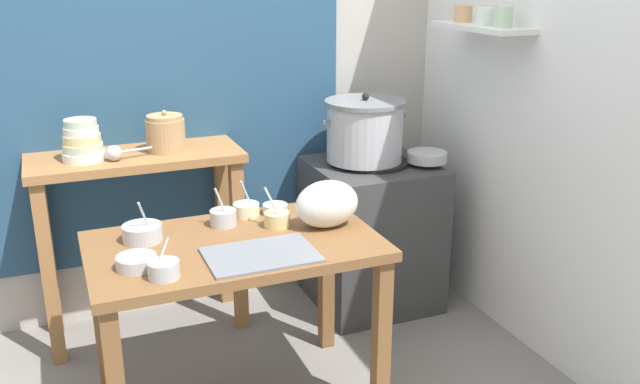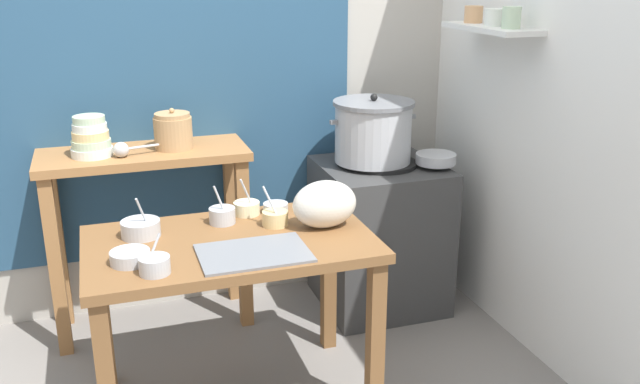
{
  "view_description": "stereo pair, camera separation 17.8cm",
  "coord_description": "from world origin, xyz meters",
  "views": [
    {
      "loc": [
        -0.64,
        -2.29,
        1.73
      ],
      "look_at": [
        0.38,
        0.23,
        0.82
      ],
      "focal_mm": 38.48,
      "sensor_mm": 36.0,
      "label": 1
    },
    {
      "loc": [
        -0.47,
        -2.35,
        1.73
      ],
      "look_at": [
        0.38,
        0.23,
        0.82
      ],
      "focal_mm": 38.48,
      "sensor_mm": 36.0,
      "label": 2
    }
  ],
  "objects": [
    {
      "name": "wall_back",
      "position": [
        0.08,
        1.1,
        1.3
      ],
      "size": [
        4.4,
        0.12,
        2.6
      ],
      "color": "#B2ADA3",
      "rests_on": "ground"
    },
    {
      "name": "wall_right",
      "position": [
        1.4,
        0.2,
        1.3
      ],
      "size": [
        0.3,
        3.2,
        2.6
      ],
      "color": "white",
      "rests_on": "ground"
    },
    {
      "name": "prep_table",
      "position": [
        -0.03,
        0.08,
        0.61
      ],
      "size": [
        1.1,
        0.66,
        0.72
      ],
      "color": "brown",
      "rests_on": "ground"
    },
    {
      "name": "back_shelf_table",
      "position": [
        -0.29,
        0.83,
        0.68
      ],
      "size": [
        0.96,
        0.4,
        0.9
      ],
      "color": "#9E6B3D",
      "rests_on": "ground"
    },
    {
      "name": "stove_block",
      "position": [
        0.87,
        0.7,
        0.38
      ],
      "size": [
        0.6,
        0.61,
        0.78
      ],
      "color": "#383838",
      "rests_on": "ground"
    },
    {
      "name": "steamer_pot",
      "position": [
        0.83,
        0.72,
        0.93
      ],
      "size": [
        0.45,
        0.4,
        0.34
      ],
      "color": "#B7BABF",
      "rests_on": "stove_block"
    },
    {
      "name": "clay_pot",
      "position": [
        -0.14,
        0.83,
        0.98
      ],
      "size": [
        0.18,
        0.18,
        0.19
      ],
      "color": "tan",
      "rests_on": "back_shelf_table"
    },
    {
      "name": "bowl_stack_enamel",
      "position": [
        -0.51,
        0.81,
        0.98
      ],
      "size": [
        0.18,
        0.18,
        0.18
      ],
      "color": "silver",
      "rests_on": "back_shelf_table"
    },
    {
      "name": "ladle",
      "position": [
        -0.37,
        0.75,
        0.94
      ],
      "size": [
        0.29,
        0.1,
        0.07
      ],
      "color": "#B7BABF",
      "rests_on": "back_shelf_table"
    },
    {
      "name": "serving_tray",
      "position": [
        0.02,
        -0.09,
        0.72
      ],
      "size": [
        0.4,
        0.28,
        0.01
      ],
      "primitive_type": "cube",
      "color": "slate",
      "rests_on": "prep_table"
    },
    {
      "name": "plastic_bag",
      "position": [
        0.36,
        0.08,
        0.82
      ],
      "size": [
        0.26,
        0.16,
        0.19
      ],
      "primitive_type": "ellipsoid",
      "color": "silver",
      "rests_on": "prep_table"
    },
    {
      "name": "wide_pan",
      "position": [
        1.11,
        0.58,
        0.81
      ],
      "size": [
        0.2,
        0.2,
        0.05
      ],
      "primitive_type": "cylinder",
      "color": "#B7BABF",
      "rests_on": "stove_block"
    },
    {
      "name": "prep_bowl_0",
      "position": [
        -0.41,
        -0.03,
        0.74
      ],
      "size": [
        0.14,
        0.14,
        0.05
      ],
      "color": "#B7BABF",
      "rests_on": "prep_table"
    },
    {
      "name": "prep_bowl_1",
      "position": [
        -0.35,
        0.21,
        0.76
      ],
      "size": [
        0.15,
        0.15,
        0.17
      ],
      "color": "#B7BABF",
      "rests_on": "prep_table"
    },
    {
      "name": "prep_bowl_2",
      "position": [
        -0.03,
        0.26,
        0.76
      ],
      "size": [
        0.11,
        0.11,
        0.17
      ],
      "color": "#B7BABF",
      "rests_on": "prep_table"
    },
    {
      "name": "prep_bowl_3",
      "position": [
        0.21,
        0.31,
        0.74
      ],
      "size": [
        0.11,
        0.11,
        0.04
      ],
      "color": "#B7BABF",
      "rests_on": "prep_table"
    },
    {
      "name": "prep_bowl_4",
      "position": [
        0.17,
        0.16,
        0.75
      ],
      "size": [
        0.11,
        0.11,
        0.16
      ],
      "color": "#E5C684",
      "rests_on": "prep_table"
    },
    {
      "name": "prep_bowl_5",
      "position": [
        -0.34,
        -0.14,
        0.75
      ],
      "size": [
        0.11,
        0.11,
        0.14
      ],
      "color": "#B7BABF",
      "rests_on": "prep_table"
    },
    {
      "name": "prep_bowl_6",
      "position": [
        0.09,
        0.33,
        0.75
      ],
      "size": [
        0.11,
        0.11,
        0.16
      ],
      "color": "beige",
      "rests_on": "prep_table"
    }
  ]
}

